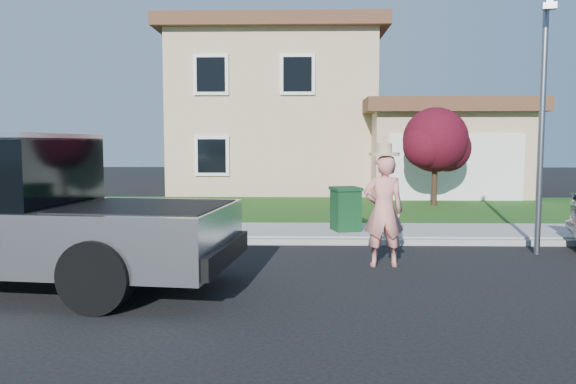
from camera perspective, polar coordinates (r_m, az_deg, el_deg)
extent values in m
plane|color=black|center=(8.82, -6.33, -8.66)|extent=(80.00, 80.00, 0.00)
cube|color=gray|center=(11.57, 0.55, -5.05)|extent=(40.00, 0.20, 0.12)
cube|color=gray|center=(12.65, 0.63, -4.11)|extent=(40.00, 2.00, 0.15)
cube|color=#1F4112|center=(17.11, 0.84, -1.81)|extent=(40.00, 7.00, 0.10)
cube|color=tan|center=(25.54, -1.22, 7.52)|extent=(8.00, 9.00, 6.40)
cube|color=tan|center=(23.12, 14.78, 3.65)|extent=(5.50, 6.00, 3.20)
cube|color=white|center=(20.20, 16.73, 2.44)|extent=(4.60, 0.12, 2.30)
cube|color=#4C2D1E|center=(25.92, -1.23, 15.05)|extent=(8.80, 9.80, 0.50)
cube|color=#4C2D1E|center=(23.15, 14.88, 8.11)|extent=(6.20, 6.80, 0.50)
cube|color=white|center=(21.36, -7.83, 11.73)|extent=(1.30, 0.10, 1.50)
cube|color=white|center=(21.09, 0.97, 11.87)|extent=(1.30, 0.10, 1.50)
cube|color=black|center=(21.22, -7.74, 3.66)|extent=(1.30, 0.10, 1.50)
cylinder|color=black|center=(7.30, -18.87, -8.10)|extent=(0.95, 0.45, 0.92)
cylinder|color=black|center=(9.19, -12.89, -5.29)|extent=(0.95, 0.45, 0.92)
cube|color=#ADAFB5|center=(9.12, -26.88, -3.66)|extent=(6.75, 3.03, 0.82)
cube|color=black|center=(8.03, -14.15, -1.58)|extent=(2.27, 2.17, 0.07)
cube|color=black|center=(7.77, -6.33, -6.20)|extent=(0.39, 2.18, 0.29)
imported|color=#D98277|center=(9.55, 9.68, -1.90)|extent=(0.71, 0.49, 1.89)
cylinder|color=tan|center=(9.49, 9.76, 3.91)|extent=(0.50, 0.50, 0.05)
cylinder|color=tan|center=(9.49, 9.77, 4.37)|extent=(0.25, 0.25, 0.18)
cylinder|color=black|center=(18.36, 14.65, 0.87)|extent=(0.18, 0.18, 1.42)
sphere|color=#4A101C|center=(18.31, 14.74, 5.16)|extent=(2.04, 2.04, 2.04)
sphere|color=#4A101C|center=(18.68, 15.86, 4.31)|extent=(1.50, 1.50, 1.50)
sphere|color=#4A101C|center=(17.98, 13.82, 4.62)|extent=(1.42, 1.42, 1.42)
cube|color=#0E3619|center=(12.45, 5.86, -1.87)|extent=(0.67, 0.73, 0.89)
cube|color=#0E3619|center=(12.40, 5.88, 0.34)|extent=(0.73, 0.80, 0.07)
cylinder|color=slate|center=(11.38, 24.34, 5.46)|extent=(0.11, 0.11, 4.51)
cube|color=slate|center=(11.42, 24.90, 16.86)|extent=(0.24, 0.51, 0.11)
cube|color=slate|center=(11.18, 25.03, 16.73)|extent=(0.26, 0.22, 0.11)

